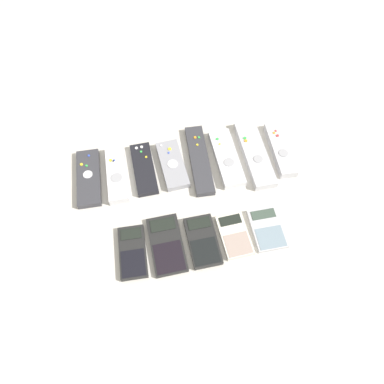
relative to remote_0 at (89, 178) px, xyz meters
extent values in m
plane|color=beige|center=(0.26, -0.13, -0.01)|extent=(3.00, 3.00, 0.00)
cube|color=#333338|center=(0.00, 0.00, 0.00)|extent=(0.06, 0.17, 0.02)
cylinder|color=silver|center=(0.00, 0.00, 0.01)|extent=(0.02, 0.02, 0.00)
cylinder|color=green|center=(0.00, 0.03, 0.01)|extent=(0.01, 0.01, 0.00)
cylinder|color=blue|center=(0.01, 0.06, 0.01)|extent=(0.01, 0.01, 0.00)
cylinder|color=yellow|center=(-0.01, 0.04, 0.01)|extent=(0.01, 0.01, 0.00)
cube|color=silver|center=(0.07, -0.01, 0.00)|extent=(0.05, 0.17, 0.02)
cylinder|color=#99999E|center=(0.07, -0.02, 0.02)|extent=(0.03, 0.03, 0.00)
cylinder|color=yellow|center=(0.06, 0.03, 0.02)|extent=(0.01, 0.01, 0.00)
cylinder|color=silver|center=(0.07, 0.03, 0.02)|extent=(0.01, 0.01, 0.00)
cylinder|color=blue|center=(0.07, 0.03, 0.02)|extent=(0.01, 0.01, 0.00)
cylinder|color=silver|center=(0.07, 0.03, 0.02)|extent=(0.01, 0.01, 0.00)
cube|color=black|center=(0.15, 0.00, 0.00)|extent=(0.06, 0.16, 0.02)
cylinder|color=green|center=(0.14, 0.05, 0.01)|extent=(0.01, 0.01, 0.00)
cylinder|color=silver|center=(0.15, 0.07, 0.01)|extent=(0.01, 0.01, 0.00)
cylinder|color=yellow|center=(0.16, 0.03, 0.01)|extent=(0.01, 0.01, 0.00)
cylinder|color=silver|center=(0.13, 0.07, 0.01)|extent=(0.01, 0.01, 0.00)
cube|color=gray|center=(0.22, 0.00, 0.00)|extent=(0.07, 0.15, 0.02)
cylinder|color=silver|center=(0.22, 0.00, 0.01)|extent=(0.03, 0.03, 0.00)
cylinder|color=yellow|center=(0.22, 0.05, 0.01)|extent=(0.01, 0.01, 0.00)
cylinder|color=silver|center=(0.20, 0.06, 0.01)|extent=(0.01, 0.01, 0.00)
cylinder|color=blue|center=(0.22, 0.03, 0.01)|extent=(0.01, 0.01, 0.00)
cube|color=#333338|center=(0.30, 0.00, 0.00)|extent=(0.06, 0.22, 0.02)
cylinder|color=orange|center=(0.30, 0.07, 0.01)|extent=(0.01, 0.01, 0.00)
cylinder|color=yellow|center=(0.30, 0.05, 0.01)|extent=(0.01, 0.01, 0.00)
cylinder|color=green|center=(0.31, 0.07, 0.01)|extent=(0.01, 0.01, 0.00)
cube|color=silver|center=(0.37, -0.01, 0.00)|extent=(0.06, 0.18, 0.02)
cylinder|color=#99999E|center=(0.37, -0.03, 0.01)|extent=(0.03, 0.03, 0.00)
cylinder|color=green|center=(0.36, 0.05, 0.01)|extent=(0.01, 0.01, 0.00)
cylinder|color=silver|center=(0.36, 0.07, 0.01)|extent=(0.01, 0.01, 0.00)
cylinder|color=yellow|center=(0.36, 0.03, 0.01)|extent=(0.01, 0.01, 0.00)
cube|color=#B7B7BC|center=(0.45, -0.01, 0.00)|extent=(0.06, 0.22, 0.02)
cylinder|color=#99999E|center=(0.45, -0.03, 0.01)|extent=(0.02, 0.02, 0.00)
cylinder|color=orange|center=(0.43, 0.03, 0.01)|extent=(0.01, 0.01, 0.00)
cylinder|color=green|center=(0.43, 0.04, 0.01)|extent=(0.01, 0.01, 0.00)
cube|color=#B7B7BC|center=(0.52, -0.01, 0.00)|extent=(0.05, 0.18, 0.02)
cylinder|color=#99999E|center=(0.52, -0.03, 0.02)|extent=(0.03, 0.03, 0.00)
cylinder|color=red|center=(0.52, 0.05, 0.02)|extent=(0.01, 0.01, 0.00)
cylinder|color=orange|center=(0.51, 0.04, 0.02)|extent=(0.01, 0.01, 0.00)
cylinder|color=red|center=(0.52, 0.03, 0.02)|extent=(0.01, 0.01, 0.00)
cube|color=black|center=(0.09, -0.23, 0.00)|extent=(0.07, 0.13, 0.01)
cube|color=black|center=(0.09, -0.18, 0.01)|extent=(0.05, 0.03, 0.00)
cube|color=black|center=(0.09, -0.26, 0.01)|extent=(0.06, 0.07, 0.00)
cube|color=black|center=(0.17, -0.22, 0.00)|extent=(0.08, 0.15, 0.01)
cube|color=black|center=(0.17, -0.17, 0.00)|extent=(0.06, 0.03, 0.00)
cube|color=black|center=(0.17, -0.26, 0.00)|extent=(0.07, 0.08, 0.00)
cube|color=black|center=(0.25, -0.23, 0.00)|extent=(0.07, 0.13, 0.02)
cube|color=black|center=(0.25, -0.19, 0.01)|extent=(0.06, 0.03, 0.00)
cube|color=black|center=(0.26, -0.26, 0.01)|extent=(0.06, 0.07, 0.00)
cube|color=beige|center=(0.33, -0.23, 0.00)|extent=(0.07, 0.12, 0.01)
cube|color=black|center=(0.33, -0.19, 0.00)|extent=(0.05, 0.03, 0.00)
cube|color=gray|center=(0.34, -0.26, 0.00)|extent=(0.06, 0.06, 0.00)
cube|color=#B2B2B7|center=(0.42, -0.23, 0.00)|extent=(0.07, 0.11, 0.01)
cube|color=#38473D|center=(0.42, -0.19, 0.00)|extent=(0.06, 0.02, 0.00)
cube|color=gray|center=(0.42, -0.25, 0.00)|extent=(0.07, 0.06, 0.00)
camera|label=1|loc=(0.16, -0.57, 0.82)|focal=35.00mm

